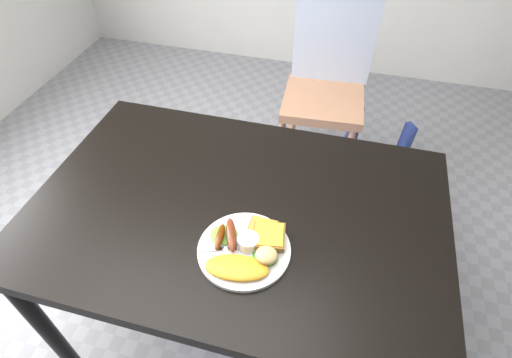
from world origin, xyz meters
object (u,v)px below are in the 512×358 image
Objects in this scene: dining_chair at (323,101)px; person at (364,116)px; dining_table at (237,211)px; plate at (244,250)px.

person is (0.18, -0.61, 0.37)m from dining_chair.
dining_chair is 0.73m from person.
dining_table is at bearing 64.86° from person.
plate is (-0.26, -0.60, -0.06)m from person.
person is at bearing 54.68° from dining_table.
person is at bearing -76.95° from dining_chair.
dining_chair is at bearing 86.61° from plate.
plate reaches higher than dining_table.
person is (0.32, 0.45, 0.09)m from dining_table.
dining_chair is 0.25× the size of person.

